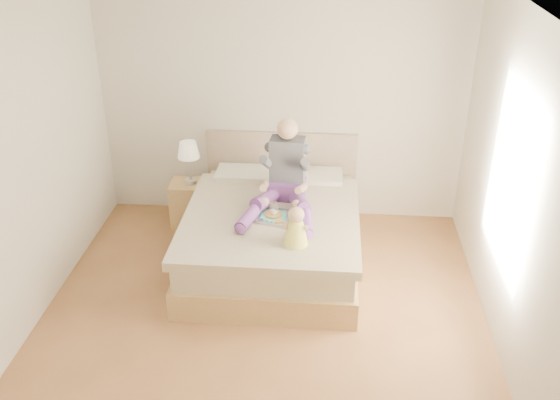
# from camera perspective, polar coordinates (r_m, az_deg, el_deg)

# --- Properties ---
(room) EXTENTS (4.02, 4.22, 2.71)m
(room) POSITION_cam_1_polar(r_m,az_deg,el_deg) (4.85, -0.91, 2.83)
(room) COLOR brown
(room) RESTS_ON ground
(bed) EXTENTS (1.70, 2.18, 1.00)m
(bed) POSITION_cam_1_polar(r_m,az_deg,el_deg) (6.36, -0.61, -2.81)
(bed) COLOR #A3814C
(bed) RESTS_ON ground
(nightstand) EXTENTS (0.43, 0.39, 0.51)m
(nightstand) POSITION_cam_1_polar(r_m,az_deg,el_deg) (7.09, -8.19, -0.28)
(nightstand) COLOR #A3814C
(nightstand) RESTS_ON ground
(lamp) EXTENTS (0.24, 0.24, 0.49)m
(lamp) POSITION_cam_1_polar(r_m,az_deg,el_deg) (6.81, -8.36, 4.33)
(lamp) COLOR silver
(lamp) RESTS_ON nightstand
(adult) EXTENTS (0.73, 1.06, 0.86)m
(adult) POSITION_cam_1_polar(r_m,az_deg,el_deg) (6.17, 0.44, 1.89)
(adult) COLOR #5F317C
(adult) RESTS_ON bed
(tray) EXTENTS (0.50, 0.44, 0.12)m
(tray) POSITION_cam_1_polar(r_m,az_deg,el_deg) (5.97, 0.16, -1.51)
(tray) COLOR silver
(tray) RESTS_ON bed
(baby) EXTENTS (0.25, 0.33, 0.37)m
(baby) POSITION_cam_1_polar(r_m,az_deg,el_deg) (5.52, 1.47, -2.64)
(baby) COLOR #FFF850
(baby) RESTS_ON bed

